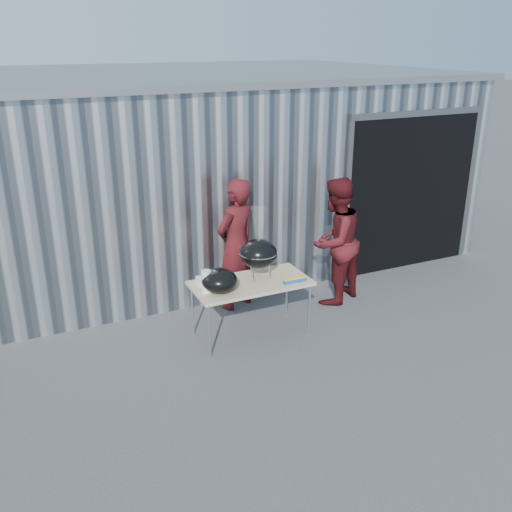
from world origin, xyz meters
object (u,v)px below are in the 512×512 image
kettle_grill (258,249)px  person_bystander (335,241)px  folding_table (251,285)px  person_cook (236,245)px

kettle_grill → person_bystander: person_bystander is taller
kettle_grill → person_bystander: (1.39, 0.39, -0.24)m
folding_table → person_cook: person_cook is taller
person_cook → person_bystander: bearing=137.5°
folding_table → kettle_grill: 0.47m
folding_table → person_cook: (0.17, 0.87, 0.23)m
kettle_grill → person_bystander: bearing=15.7°
folding_table → person_cook: bearing=78.9°
kettle_grill → person_cook: bearing=87.2°
folding_table → person_bystander: 1.60m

